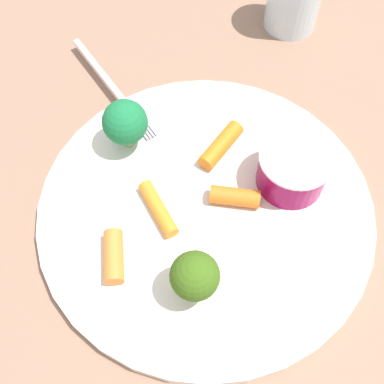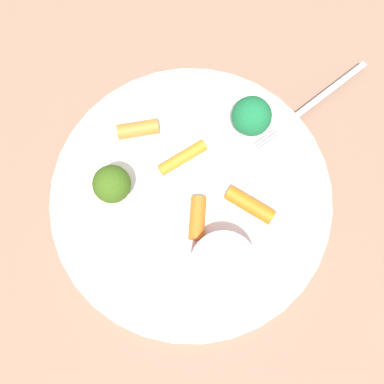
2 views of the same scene
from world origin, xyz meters
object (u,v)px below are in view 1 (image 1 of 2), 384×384
(broccoli_floret_1, at_px, (195,276))
(carrot_stick_3, at_px, (114,257))
(sauce_cup, at_px, (293,169))
(broccoli_floret_0, at_px, (125,122))
(plate, at_px, (206,209))
(carrot_stick_0, at_px, (235,197))
(carrot_stick_1, at_px, (221,145))
(carrot_stick_2, at_px, (158,209))
(fork, at_px, (113,88))

(broccoli_floret_1, relative_size, carrot_stick_3, 1.20)
(sauce_cup, relative_size, carrot_stick_3, 1.45)
(carrot_stick_3, bearing_deg, broccoli_floret_0, -58.44)
(plate, xyz_separation_m, carrot_stick_3, (0.04, 0.09, 0.01))
(carrot_stick_0, bearing_deg, broccoli_floret_1, 100.27)
(plate, xyz_separation_m, carrot_stick_0, (-0.02, -0.02, 0.01))
(carrot_stick_3, bearing_deg, broccoli_floret_1, -168.00)
(broccoli_floret_1, bearing_deg, carrot_stick_3, 12.00)
(plate, relative_size, carrot_stick_0, 6.82)
(carrot_stick_1, distance_m, carrot_stick_3, 0.15)
(carrot_stick_1, relative_size, carrot_stick_2, 0.96)
(plate, relative_size, sauce_cup, 4.64)
(carrot_stick_1, bearing_deg, broccoli_floret_1, 113.21)
(plate, relative_size, carrot_stick_1, 5.60)
(carrot_stick_0, height_order, carrot_stick_2, carrot_stick_0)
(fork, bearing_deg, carrot_stick_3, 128.55)
(plate, xyz_separation_m, carrot_stick_2, (0.03, 0.03, 0.01))
(broccoli_floret_0, distance_m, carrot_stick_0, 0.12)
(plate, relative_size, carrot_stick_3, 6.71)
(carrot_stick_2, bearing_deg, carrot_stick_3, 86.10)
(broccoli_floret_0, bearing_deg, broccoli_floret_1, 146.72)
(plate, height_order, broccoli_floret_0, broccoli_floret_0)
(carrot_stick_1, bearing_deg, plate, 109.57)
(plate, distance_m, fork, 0.17)
(sauce_cup, distance_m, carrot_stick_1, 0.07)
(broccoli_floret_0, relative_size, carrot_stick_3, 1.22)
(broccoli_floret_1, bearing_deg, fork, -35.39)
(carrot_stick_2, bearing_deg, sauce_cup, -131.33)
(plate, distance_m, sauce_cup, 0.09)
(sauce_cup, height_order, carrot_stick_0, sauce_cup)
(broccoli_floret_0, relative_size, carrot_stick_1, 1.02)
(plate, xyz_separation_m, fork, (0.16, -0.06, 0.01))
(carrot_stick_1, height_order, carrot_stick_2, carrot_stick_1)
(broccoli_floret_0, distance_m, fork, 0.08)
(carrot_stick_2, bearing_deg, carrot_stick_0, -137.23)
(fork, bearing_deg, sauce_cup, -179.79)
(broccoli_floret_1, height_order, carrot_stick_1, broccoli_floret_1)
(sauce_cup, height_order, carrot_stick_3, sauce_cup)
(carrot_stick_3, height_order, fork, carrot_stick_3)
(plate, xyz_separation_m, sauce_cup, (-0.05, -0.07, 0.03))
(plate, xyz_separation_m, carrot_stick_1, (0.02, -0.06, 0.01))
(broccoli_floret_0, relative_size, fork, 0.36)
(plate, relative_size, broccoli_floret_1, 5.61)
(plate, height_order, carrot_stick_1, carrot_stick_1)
(carrot_stick_0, relative_size, carrot_stick_1, 0.82)
(carrot_stick_3, xyz_separation_m, fork, (0.12, -0.15, -0.01))
(fork, bearing_deg, broccoli_floret_1, 144.61)
(sauce_cup, bearing_deg, carrot_stick_2, 48.67)
(sauce_cup, distance_m, fork, 0.21)
(plate, bearing_deg, fork, -22.36)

